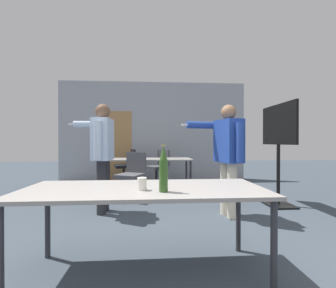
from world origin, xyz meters
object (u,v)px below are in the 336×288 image
(person_left_plaid, at_px, (102,147))
(drink_cup, at_px, (142,184))
(beer_bottle, at_px, (164,170))
(person_center_tall, at_px, (228,150))
(office_chair_far_right, at_px, (159,168))
(tv_screen, at_px, (279,142))
(office_chair_near_pushed, at_px, (132,177))
(office_chair_mid_tucked, at_px, (126,167))

(person_left_plaid, height_order, drink_cup, person_left_plaid)
(drink_cup, bearing_deg, beer_bottle, -23.71)
(person_center_tall, height_order, office_chair_far_right, person_center_tall)
(office_chair_far_right, relative_size, drink_cup, 9.07)
(office_chair_far_right, bearing_deg, tv_screen, -174.99)
(person_center_tall, distance_m, office_chair_far_right, 2.92)
(office_chair_near_pushed, height_order, office_chair_mid_tucked, office_chair_mid_tucked)
(person_center_tall, relative_size, office_chair_near_pushed, 1.84)
(office_chair_near_pushed, distance_m, office_chair_mid_tucked, 1.72)
(office_chair_far_right, distance_m, office_chair_mid_tucked, 0.89)
(tv_screen, height_order, drink_cup, tv_screen)
(office_chair_far_right, bearing_deg, office_chair_mid_tucked, 40.03)
(tv_screen, xyz_separation_m, drink_cup, (-2.33, -2.05, -0.35))
(person_center_tall, relative_size, office_chair_mid_tucked, 1.81)
(office_chair_far_right, height_order, office_chair_mid_tucked, office_chair_mid_tucked)
(person_left_plaid, height_order, office_chair_mid_tucked, person_left_plaid)
(person_left_plaid, distance_m, office_chair_far_right, 2.63)
(office_chair_far_right, height_order, beer_bottle, beer_bottle)
(tv_screen, distance_m, beer_bottle, 3.04)
(office_chair_mid_tucked, distance_m, beer_bottle, 4.55)
(person_left_plaid, height_order, beer_bottle, person_left_plaid)
(office_chair_mid_tucked, bearing_deg, drink_cup, 172.72)
(person_center_tall, distance_m, beer_bottle, 1.92)
(person_center_tall, relative_size, office_chair_far_right, 1.86)
(tv_screen, xyz_separation_m, beer_bottle, (-2.16, -2.12, -0.23))
(office_chair_far_right, xyz_separation_m, beer_bottle, (-0.07, -4.28, 0.49))
(tv_screen, height_order, office_chair_far_right, tv_screen)
(person_left_plaid, relative_size, person_center_tall, 1.02)
(person_left_plaid, height_order, office_chair_far_right, person_left_plaid)
(person_left_plaid, xyz_separation_m, office_chair_near_pushed, (0.39, 0.84, -0.61))
(office_chair_near_pushed, bearing_deg, person_center_tall, 169.10)
(person_left_plaid, xyz_separation_m, beer_bottle, (0.90, -1.92, -0.13))
(person_left_plaid, height_order, person_center_tall, person_left_plaid)
(beer_bottle, bearing_deg, office_chair_mid_tucked, 100.28)
(person_center_tall, bearing_deg, person_left_plaid, 67.88)
(tv_screen, xyz_separation_m, person_left_plaid, (-3.06, -0.20, -0.10))
(person_left_plaid, relative_size, beer_bottle, 4.75)
(person_center_tall, distance_m, drink_cup, 1.97)
(person_center_tall, xyz_separation_m, office_chair_mid_tucked, (-1.86, 2.85, -0.58))
(person_left_plaid, distance_m, office_chair_mid_tucked, 2.61)
(person_center_tall, height_order, beer_bottle, person_center_tall)
(person_center_tall, xyz_separation_m, office_chair_far_right, (-0.99, 2.68, -0.59))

